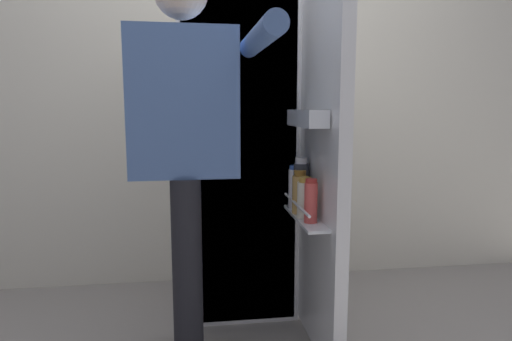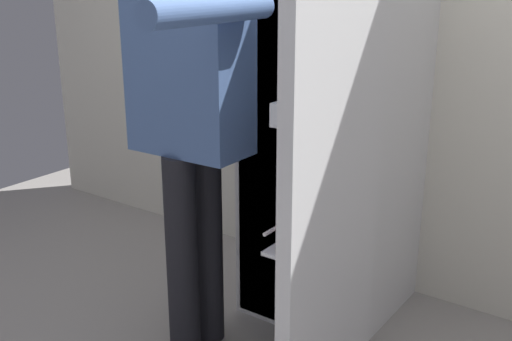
{
  "view_description": "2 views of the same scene",
  "coord_description": "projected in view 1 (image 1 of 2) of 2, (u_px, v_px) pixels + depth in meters",
  "views": [
    {
      "loc": [
        -0.21,
        -1.8,
        1.08
      ],
      "look_at": [
        0.04,
        -0.01,
        0.83
      ],
      "focal_mm": 30.3,
      "sensor_mm": 36.0,
      "label": 1
    },
    {
      "loc": [
        1.18,
        -1.66,
        1.44
      ],
      "look_at": [
        0.05,
        -0.07,
        0.8
      ],
      "focal_mm": 43.19,
      "sensor_mm": 36.0,
      "label": 2
    }
  ],
  "objects": [
    {
      "name": "person",
      "position": [
        187.0,
        135.0,
        1.73
      ],
      "size": [
        0.54,
        0.73,
        1.63
      ],
      "color": "black",
      "rests_on": "ground_plane"
    },
    {
      "name": "kitchen_wall",
      "position": [
        230.0,
        86.0,
        2.67
      ],
      "size": [
        4.4,
        0.1,
        2.45
      ],
      "primitive_type": "cube",
      "color": "silver",
      "rests_on": "ground_plane"
    },
    {
      "name": "refrigerator",
      "position": [
        241.0,
        159.0,
        2.33
      ],
      "size": [
        0.64,
        1.19,
        1.63
      ],
      "color": "white",
      "rests_on": "ground_plane"
    }
  ]
}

